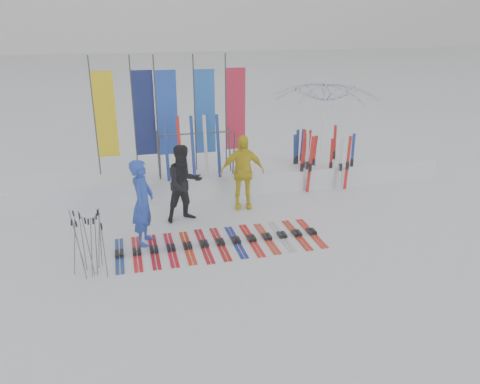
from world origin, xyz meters
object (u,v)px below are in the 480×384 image
object	(u,v)px
person_blue	(143,203)
ski_row	(220,243)
ski_rack	(196,148)
person_black	(184,184)
person_yellow	(242,172)
tent_canopy	(323,127)

from	to	relation	value
person_blue	ski_row	bearing A→B (deg)	-87.16
ski_rack	person_blue	bearing A→B (deg)	-121.66
person_blue	person_black	xyz separation A→B (m)	(1.04, 1.02, -0.01)
person_blue	person_yellow	distance (m)	3.00
person_blue	ski_row	size ratio (longest dim) A/B	0.43
tent_canopy	ski_rack	distance (m)	4.38
person_blue	person_black	distance (m)	1.46
person_yellow	ski_rack	world-z (taller)	person_yellow
person_black	tent_canopy	bearing A→B (deg)	14.57
person_black	ski_row	world-z (taller)	person_black
person_blue	ski_row	distance (m)	1.90
ski_row	ski_rack	distance (m)	3.36
person_yellow	ski_rack	xyz separation A→B (m)	(-1.01, 1.13, 0.41)
person_black	person_yellow	distance (m)	1.63
person_yellow	person_black	bearing A→B (deg)	-157.22
person_blue	tent_canopy	size ratio (longest dim) A/B	0.59
person_yellow	ski_row	size ratio (longest dim) A/B	0.43
tent_canopy	ski_row	xyz separation A→B (m)	(-4.25, -4.21, -1.44)
person_black	tent_canopy	size ratio (longest dim) A/B	0.58
person_yellow	ski_row	world-z (taller)	person_yellow
person_blue	ski_rack	distance (m)	3.08
person_yellow	ski_rack	size ratio (longest dim) A/B	0.95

